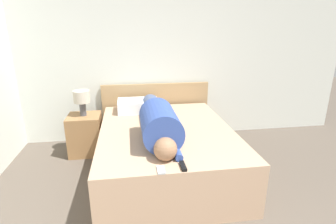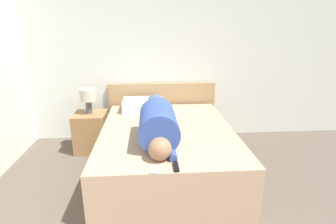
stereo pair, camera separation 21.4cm
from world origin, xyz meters
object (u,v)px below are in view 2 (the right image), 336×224
(table_lamp, at_px, (88,97))
(bed, at_px, (167,150))
(person_lying, at_px, (158,121))
(pillow_near_headboard, at_px, (143,105))
(nightstand, at_px, (91,132))
(tv_remote, at_px, (176,167))
(cell_phone, at_px, (153,169))

(table_lamp, bearing_deg, bed, -32.65)
(person_lying, bearing_deg, table_lamp, 137.35)
(person_lying, bearing_deg, pillow_near_headboard, 101.00)
(bed, height_order, pillow_near_headboard, pillow_near_headboard)
(bed, height_order, nightstand, bed)
(table_lamp, height_order, pillow_near_headboard, table_lamp)
(bed, distance_m, nightstand, 1.22)
(nightstand, bearing_deg, pillow_near_headboard, 5.53)
(bed, xyz_separation_m, pillow_near_headboard, (-0.29, 0.73, 0.35))
(person_lying, height_order, tv_remote, person_lying)
(nightstand, bearing_deg, tv_remote, -56.26)
(bed, xyz_separation_m, tv_remote, (0.01, -0.90, 0.29))
(table_lamp, relative_size, cell_phone, 2.63)
(nightstand, bearing_deg, bed, -32.65)
(person_lying, height_order, pillow_near_headboard, person_lying)
(nightstand, height_order, person_lying, person_lying)
(pillow_near_headboard, relative_size, tv_remote, 3.69)
(tv_remote, bearing_deg, pillow_near_headboard, 100.58)
(table_lamp, height_order, tv_remote, table_lamp)
(table_lamp, bearing_deg, pillow_near_headboard, 5.53)
(person_lying, distance_m, pillow_near_headboard, 0.93)
(person_lying, relative_size, pillow_near_headboard, 2.92)
(nightstand, xyz_separation_m, cell_phone, (0.85, -1.57, 0.28))
(nightstand, distance_m, pillow_near_headboard, 0.82)
(pillow_near_headboard, distance_m, tv_remote, 1.65)
(bed, distance_m, table_lamp, 1.32)
(tv_remote, height_order, cell_phone, tv_remote)
(bed, bearing_deg, cell_phone, -100.99)
(cell_phone, bearing_deg, table_lamp, 118.26)
(table_lamp, distance_m, cell_phone, 1.80)
(nightstand, relative_size, person_lying, 0.34)
(tv_remote, xyz_separation_m, cell_phone, (-0.19, -0.02, -0.01))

